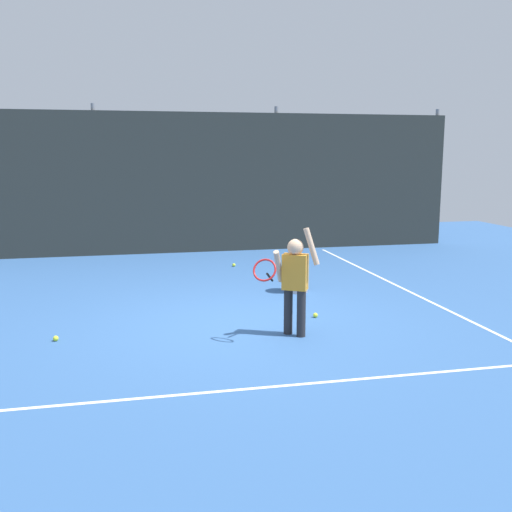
{
  "coord_description": "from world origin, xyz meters",
  "views": [
    {
      "loc": [
        -1.43,
        -7.43,
        2.23
      ],
      "look_at": [
        0.28,
        0.28,
        0.85
      ],
      "focal_mm": 41.44,
      "sensor_mm": 36.0,
      "label": 1
    }
  ],
  "objects_px": {
    "tennis_player": "(294,278)",
    "tennis_ball_3": "(315,315)",
    "ball_hopper": "(297,274)",
    "tennis_ball_2": "(56,338)",
    "tennis_ball_1": "(291,270)",
    "tennis_ball_0": "(234,265)"
  },
  "relations": [
    {
      "from": "tennis_player",
      "to": "tennis_ball_3",
      "type": "relative_size",
      "value": 20.46
    },
    {
      "from": "ball_hopper",
      "to": "tennis_ball_3",
      "type": "distance_m",
      "value": 1.55
    },
    {
      "from": "tennis_player",
      "to": "ball_hopper",
      "type": "distance_m",
      "value": 2.37
    },
    {
      "from": "tennis_ball_2",
      "to": "tennis_ball_3",
      "type": "relative_size",
      "value": 1.0
    },
    {
      "from": "tennis_player",
      "to": "tennis_ball_1",
      "type": "relative_size",
      "value": 20.46
    },
    {
      "from": "ball_hopper",
      "to": "tennis_ball_0",
      "type": "height_order",
      "value": "ball_hopper"
    },
    {
      "from": "tennis_ball_3",
      "to": "tennis_ball_2",
      "type": "bearing_deg",
      "value": -174.9
    },
    {
      "from": "tennis_ball_2",
      "to": "tennis_ball_1",
      "type": "bearing_deg",
      "value": 41.13
    },
    {
      "from": "tennis_ball_1",
      "to": "tennis_ball_2",
      "type": "bearing_deg",
      "value": -138.87
    },
    {
      "from": "tennis_player",
      "to": "tennis_ball_2",
      "type": "height_order",
      "value": "tennis_player"
    },
    {
      "from": "tennis_player",
      "to": "tennis_ball_0",
      "type": "bearing_deg",
      "value": 118.82
    },
    {
      "from": "tennis_player",
      "to": "tennis_ball_2",
      "type": "xyz_separation_m",
      "value": [
        -2.85,
        0.4,
        -0.69
      ]
    },
    {
      "from": "ball_hopper",
      "to": "tennis_ball_1",
      "type": "bearing_deg",
      "value": 76.99
    },
    {
      "from": "tennis_ball_1",
      "to": "tennis_ball_2",
      "type": "height_order",
      "value": "same"
    },
    {
      "from": "tennis_ball_0",
      "to": "tennis_ball_3",
      "type": "xyz_separation_m",
      "value": [
        0.43,
        -3.87,
        0.0
      ]
    },
    {
      "from": "tennis_player",
      "to": "tennis_ball_1",
      "type": "bearing_deg",
      "value": 104.37
    },
    {
      "from": "ball_hopper",
      "to": "tennis_ball_3",
      "type": "bearing_deg",
      "value": -96.75
    },
    {
      "from": "tennis_ball_1",
      "to": "tennis_ball_3",
      "type": "height_order",
      "value": "same"
    },
    {
      "from": "tennis_ball_0",
      "to": "tennis_ball_2",
      "type": "relative_size",
      "value": 1.0
    },
    {
      "from": "tennis_ball_2",
      "to": "tennis_ball_3",
      "type": "xyz_separation_m",
      "value": [
        3.37,
        0.3,
        0.0
      ]
    },
    {
      "from": "tennis_ball_1",
      "to": "tennis_ball_2",
      "type": "relative_size",
      "value": 1.0
    },
    {
      "from": "tennis_player",
      "to": "tennis_ball_1",
      "type": "xyz_separation_m",
      "value": [
        1.07,
        3.83,
        -0.69
      ]
    }
  ]
}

